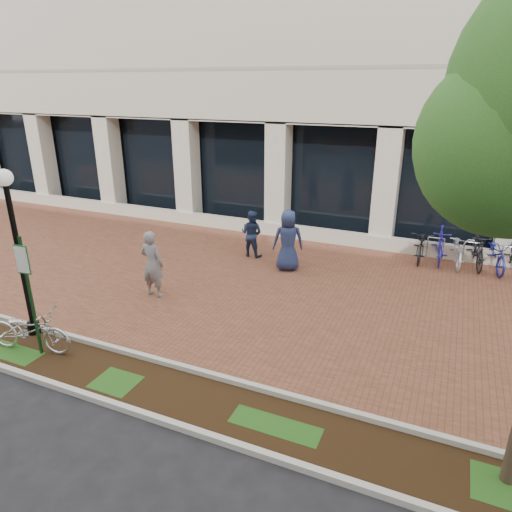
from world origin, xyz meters
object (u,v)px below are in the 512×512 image
at_px(pedestrian_left, 152,264).
at_px(pedestrian_right, 288,240).
at_px(bike_rack_cluster, 467,249).
at_px(pedestrian_mid, 251,234).
at_px(lamppost, 18,246).
at_px(locked_bicycle, 29,330).
at_px(parking_sign, 28,283).

relative_size(pedestrian_left, pedestrian_right, 0.97).
relative_size(pedestrian_right, bike_rack_cluster, 0.53).
bearing_deg(bike_rack_cluster, pedestrian_mid, -169.98).
bearing_deg(bike_rack_cluster, lamppost, -143.18).
height_order(lamppost, pedestrian_mid, lamppost).
bearing_deg(pedestrian_mid, locked_bicycle, 77.77).
bearing_deg(pedestrian_right, pedestrian_left, 25.30).
bearing_deg(pedestrian_right, parking_sign, 39.22).
height_order(pedestrian_right, bike_rack_cluster, pedestrian_right).
height_order(parking_sign, pedestrian_left, parking_sign).
xyz_separation_m(locked_bicycle, pedestrian_right, (3.56, 6.65, 0.45)).
bearing_deg(parking_sign, locked_bicycle, 169.22).
distance_m(pedestrian_right, bike_rack_cluster, 5.78).
distance_m(locked_bicycle, pedestrian_right, 7.56).
relative_size(lamppost, pedestrian_left, 2.07).
distance_m(parking_sign, locked_bicycle, 1.21).
height_order(lamppost, pedestrian_left, lamppost).
distance_m(lamppost, pedestrian_mid, 7.37).
bearing_deg(parking_sign, bike_rack_cluster, 42.68).
xyz_separation_m(lamppost, locked_bicycle, (0.57, -0.56, -1.69)).
bearing_deg(pedestrian_left, locked_bicycle, 78.06).
height_order(locked_bicycle, pedestrian_left, pedestrian_left).
distance_m(parking_sign, lamppost, 1.14).
bearing_deg(locked_bicycle, bike_rack_cluster, -54.51).
relative_size(lamppost, bike_rack_cluster, 1.07).
xyz_separation_m(parking_sign, pedestrian_mid, (1.75, 7.34, -0.90)).
xyz_separation_m(locked_bicycle, pedestrian_mid, (2.02, 7.31, 0.28)).
height_order(locked_bicycle, pedestrian_mid, pedestrian_mid).
bearing_deg(locked_bicycle, lamppost, 34.32).
bearing_deg(pedestrian_mid, bike_rack_cluster, -160.28).
bearing_deg(parking_sign, pedestrian_mid, 71.37).
bearing_deg(lamppost, pedestrian_left, 63.94).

